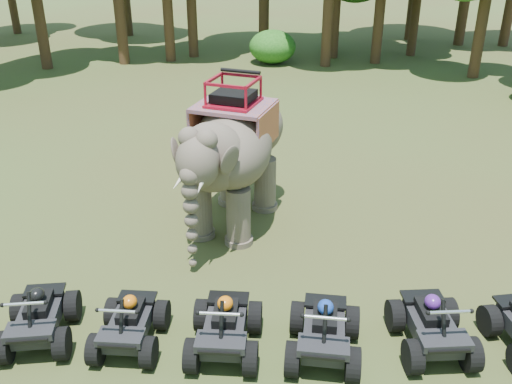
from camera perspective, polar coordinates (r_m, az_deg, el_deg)
ground at (r=12.26m, az=-0.11°, el=-10.50°), size 110.00×110.00×0.00m
elephant at (r=14.22m, az=-2.29°, el=3.93°), size 3.42×5.04×3.89m
atv_0 at (r=11.60m, az=-21.03°, el=-11.08°), size 1.46×1.86×1.27m
atv_1 at (r=11.01m, az=-12.60°, el=-12.18°), size 1.29×1.70×1.21m
atv_2 at (r=10.63m, az=-3.16°, el=-12.74°), size 1.37×1.82×1.30m
atv_3 at (r=10.59m, az=6.87°, el=-13.06°), size 1.50×1.92×1.32m
atv_4 at (r=11.13m, az=17.32°, el=-12.05°), size 1.42×1.86×1.31m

